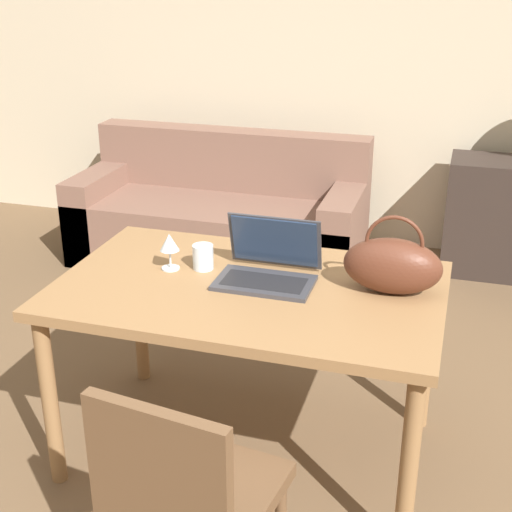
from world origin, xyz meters
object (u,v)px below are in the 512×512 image
Objects in this scene: chair at (186,494)px; laptop at (269,263)px; couch at (220,218)px; drinking_glass at (203,257)px; wine_glass at (169,244)px; handbag at (393,265)px.

chair is 0.97m from laptop.
couch is 19.10× the size of drinking_glass.
laptop reaches higher than chair.
wine_glass reaches higher than couch.
drinking_glass is (-0.28, 0.92, 0.32)m from chair.
laptop reaches higher than couch.
handbag is at bearing -0.29° from drinking_glass.
laptop is 1.02× the size of handbag.
couch is 2.28m from handbag.
wine_glass reaches higher than drinking_glass.
drinking_glass is 0.14m from wine_glass.
chair is at bearing -65.19° from wine_glass.
laptop is 0.39m from wine_glass.
handbag reaches higher than chair.
laptop is 3.70× the size of drinking_glass.
couch is at bearing 115.61° from chair.
laptop is (-0.01, 0.91, 0.33)m from chair.
handbag reaches higher than couch.
drinking_glass is at bearing 18.74° from wine_glass.
handbag is (0.46, 0.01, 0.05)m from laptop.
chair is 2.32× the size of laptop.
chair is 1.01m from drinking_glass.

